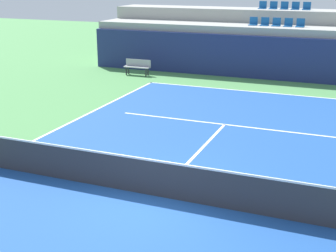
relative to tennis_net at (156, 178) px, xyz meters
The scene contains 12 objects.
ground_plane 0.51m from the tennis_net, ahead, with size 80.00×80.00×0.00m, color #4C8C4C.
court_surface 0.50m from the tennis_net, ahead, with size 11.00×24.00×0.01m, color #1E4C99.
baseline_far 11.96m from the tennis_net, 90.00° to the left, with size 11.00×0.10×0.00m, color white.
service_line_far 6.42m from the tennis_net, 90.00° to the left, with size 8.26×0.10×0.00m, color white.
centre_service_line 3.24m from the tennis_net, 90.00° to the left, with size 0.10×6.40×0.00m, color white.
back_wall 15.07m from the tennis_net, 90.00° to the left, with size 20.59×0.30×2.26m, color navy.
stands_tier_lower 16.43m from the tennis_net, 90.00° to the left, with size 20.59×2.40×2.66m, color #9E9E99.
stands_tier_upper 18.84m from the tennis_net, 90.00° to the left, with size 20.59×2.40×3.40m, color #9E9E99.
seating_row_lower 16.66m from the tennis_net, 90.00° to the left, with size 2.97×0.44×0.44m.
seating_row_upper 19.14m from the tennis_net, 90.00° to the left, with size 2.97×0.44×0.44m.
tennis_net is the anchor object (origin of this frame).
player_bench 15.20m from the tennis_net, 117.25° to the left, with size 1.50×0.40×0.85m.
Camera 1 is at (4.27, -9.81, 5.28)m, focal length 50.35 mm.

